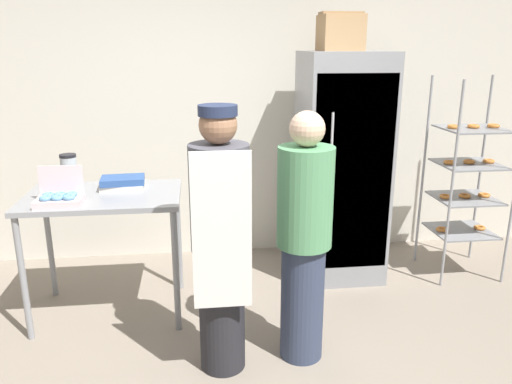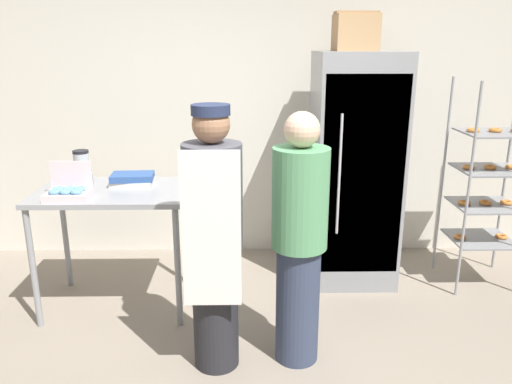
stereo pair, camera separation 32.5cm
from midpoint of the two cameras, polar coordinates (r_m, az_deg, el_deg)
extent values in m
cube|color=silver|center=(4.66, 1.27, 9.61)|extent=(6.40, 0.12, 2.77)
cube|color=gray|center=(4.23, 13.32, 2.42)|extent=(0.68, 0.68, 1.90)
cube|color=gray|center=(3.92, 14.48, 1.52)|extent=(0.63, 0.02, 1.55)
cylinder|color=silver|center=(3.84, 11.91, 1.83)|extent=(0.02, 0.02, 0.93)
cylinder|color=#93969B|center=(4.18, 25.16, -0.29)|extent=(0.02, 0.02, 1.70)
cylinder|color=#93969B|center=(4.63, 22.46, 1.54)|extent=(0.02, 0.02, 1.70)
cylinder|color=#93969B|center=(4.87, 28.34, 1.50)|extent=(0.02, 0.02, 1.70)
cube|color=gray|center=(4.66, 26.13, -4.88)|extent=(0.50, 0.47, 0.01)
torus|color=orange|center=(4.58, 24.21, -4.73)|extent=(0.10, 0.10, 0.03)
torus|color=orange|center=(4.74, 28.05, -4.55)|extent=(0.10, 0.10, 0.03)
cube|color=gray|center=(4.57, 26.60, -1.37)|extent=(0.50, 0.47, 0.01)
torus|color=orange|center=(4.49, 24.65, -1.15)|extent=(0.10, 0.10, 0.03)
torus|color=orange|center=(4.56, 26.63, -1.12)|extent=(0.10, 0.10, 0.03)
torus|color=orange|center=(4.65, 28.55, -1.09)|extent=(0.10, 0.10, 0.03)
cube|color=gray|center=(4.50, 27.08, 2.26)|extent=(0.50, 0.47, 0.01)
torus|color=orange|center=(4.41, 25.11, 2.56)|extent=(0.09, 0.09, 0.03)
torus|color=orange|center=(4.49, 27.12, 2.53)|extent=(0.09, 0.09, 0.03)
torus|color=orange|center=(4.58, 29.06, 2.49)|extent=(0.09, 0.09, 0.03)
cube|color=gray|center=(4.44, 27.58, 6.00)|extent=(0.50, 0.47, 0.01)
torus|color=orange|center=(4.36, 25.59, 6.38)|extent=(0.10, 0.10, 0.03)
torus|color=orange|center=(4.44, 27.62, 6.28)|extent=(0.10, 0.10, 0.03)
cube|color=gray|center=(3.75, -13.77, -0.05)|extent=(1.08, 0.72, 0.04)
cylinder|color=gray|center=(3.76, -21.89, -8.25)|extent=(0.04, 0.04, 0.89)
cylinder|color=gray|center=(3.53, -6.32, -8.71)|extent=(0.04, 0.04, 0.89)
cylinder|color=gray|center=(4.32, -18.98, -4.77)|extent=(0.04, 0.04, 0.89)
cylinder|color=gray|center=(4.12, -5.52, -4.93)|extent=(0.04, 0.04, 0.89)
cube|color=silver|center=(3.58, -18.32, -0.45)|extent=(0.29, 0.20, 0.05)
cube|color=silver|center=(3.65, -18.04, 1.86)|extent=(0.29, 0.01, 0.20)
torus|color=#669EC6|center=(3.56, -19.68, -0.03)|extent=(0.08, 0.08, 0.03)
torus|color=#669EC6|center=(3.54, -18.55, -0.02)|extent=(0.08, 0.08, 0.03)
torus|color=#669EC6|center=(3.52, -17.40, -0.01)|extent=(0.08, 0.08, 0.03)
torus|color=#669EC6|center=(3.63, -19.32, 0.30)|extent=(0.08, 0.08, 0.03)
torus|color=#669EC6|center=(3.61, -18.21, 0.31)|extent=(0.08, 0.08, 0.03)
torus|color=#669EC6|center=(3.58, -17.09, 0.32)|extent=(0.08, 0.08, 0.03)
cylinder|color=#99999E|center=(3.91, -16.93, 1.35)|extent=(0.15, 0.15, 0.09)
cylinder|color=#B2BCC1|center=(3.88, -17.08, 3.11)|extent=(0.11, 0.11, 0.16)
cylinder|color=black|center=(3.87, -17.19, 4.39)|extent=(0.12, 0.12, 0.02)
cube|color=silver|center=(3.83, -11.57, 1.04)|extent=(0.31, 0.21, 0.04)
cube|color=#2D5193|center=(3.82, -11.60, 1.68)|extent=(0.32, 0.23, 0.05)
cube|color=tan|center=(4.19, 13.58, 17.29)|extent=(0.33, 0.32, 0.28)
cube|color=#A58057|center=(4.20, 13.73, 19.31)|extent=(0.33, 0.17, 0.02)
cylinder|color=#232328|center=(3.14, -1.62, -13.05)|extent=(0.28, 0.28, 0.79)
cylinder|color=#4C4C56|center=(2.86, -1.74, -0.63)|extent=(0.35, 0.35, 0.62)
sphere|color=#9E7051|center=(2.77, -1.81, 7.71)|extent=(0.21, 0.21, 0.21)
cube|color=white|center=(2.73, -1.76, -4.52)|extent=(0.33, 0.02, 0.90)
cylinder|color=#232D4C|center=(2.75, -1.83, 9.35)|extent=(0.22, 0.22, 0.06)
cylinder|color=#333D56|center=(3.22, 7.72, -12.57)|extent=(0.27, 0.27, 0.77)
cylinder|color=#569966|center=(2.95, 8.23, -0.80)|extent=(0.34, 0.34, 0.61)
sphere|color=beige|center=(2.86, 8.57, 7.04)|extent=(0.21, 0.21, 0.21)
camera|label=1|loc=(0.16, -87.14, 0.85)|focal=35.00mm
camera|label=2|loc=(0.16, 92.86, -0.85)|focal=35.00mm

